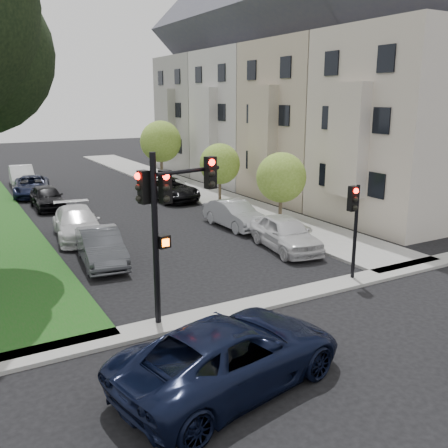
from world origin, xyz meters
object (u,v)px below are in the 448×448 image
small_tree_b (220,164)px  car_parked_1 (234,214)px  car_cross_near (231,354)px  car_parked_7 (47,197)px  traffic_signal_main (167,207)px  traffic_signal_secondary (354,215)px  car_parked_8 (32,186)px  car_parked_6 (77,223)px  car_parked_2 (170,189)px  car_parked_5 (101,247)px  small_tree_a (281,178)px  small_tree_c (161,142)px  car_parked_9 (22,176)px  car_parked_0 (285,233)px

small_tree_b → car_parked_1: size_ratio=0.90×
car_cross_near → car_parked_7: car_cross_near is taller
traffic_signal_main → car_parked_1: traffic_signal_main is taller
small_tree_b → traffic_signal_secondary: (-2.49, -14.32, -0.05)m
car_parked_8 → car_parked_7: bearing=-78.6°
small_tree_b → car_parked_6: small_tree_b is taller
traffic_signal_secondary → car_parked_8: bearing=108.0°
car_parked_2 → car_parked_5: car_parked_5 is taller
car_parked_8 → car_cross_near: bearing=-80.0°
car_parked_1 → car_parked_5: (-7.64, -2.37, 0.02)m
traffic_signal_main → small_tree_a: bearing=39.1°
car_parked_6 → car_parked_7: 7.40m
small_tree_c → traffic_signal_main: traffic_signal_main is taller
car_parked_1 → car_parked_7: car_parked_7 is taller
traffic_signal_secondary → small_tree_a: bearing=72.4°
car_parked_5 → car_parked_9: 21.08m
traffic_signal_secondary → car_parked_6: 13.08m
traffic_signal_main → car_parked_1: size_ratio=1.21×
small_tree_b → car_parked_1: small_tree_b is taller
car_parked_1 → traffic_signal_main: bearing=-131.8°
car_parked_6 → car_parked_8: car_parked_6 is taller
car_parked_2 → car_parked_5: bearing=-129.3°
car_parked_2 → small_tree_c: bearing=68.3°
small_tree_a → car_parked_9: size_ratio=0.83×
small_tree_b → car_cross_near: (-9.70, -18.06, -1.73)m
car_parked_2 → car_parked_6: size_ratio=1.02×
small_tree_a → car_parked_8: (-9.90, 14.96, -1.87)m
traffic_signal_secondary → car_cross_near: 8.29m
small_tree_a → car_parked_5: small_tree_a is taller
traffic_signal_main → car_parked_9: size_ratio=1.10×
car_parked_8 → car_parked_0: bearing=-57.9°
small_tree_c → car_parked_6: small_tree_c is taller
small_tree_b → car_parked_7: 10.63m
small_tree_b → car_parked_7: small_tree_b is taller
car_parked_7 → car_parked_9: 9.35m
car_parked_5 → car_parked_9: (-0.03, 21.08, 0.05)m
car_parked_2 → car_parked_6: bearing=-143.7°
small_tree_a → car_cross_near: bearing=-129.9°
small_tree_a → car_cross_near: size_ratio=0.67×
traffic_signal_main → car_parked_5: bearing=92.2°
small_tree_b → car_parked_9: 16.56m
car_parked_1 → car_parked_2: bearing=88.6°
traffic_signal_main → car_cross_near: traffic_signal_main is taller
small_tree_a → car_cross_near: (-9.70, -11.58, -1.76)m
small_tree_a → car_parked_7: small_tree_a is taller
small_tree_c → car_parked_0: size_ratio=1.08×
traffic_signal_secondary → small_tree_b: bearing=80.1°
car_parked_0 → car_parked_7: bearing=127.1°
small_tree_c → car_parked_6: bearing=-126.7°
traffic_signal_main → car_parked_7: (-0.15, 18.10, -2.81)m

